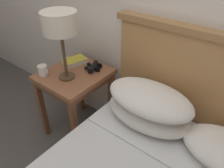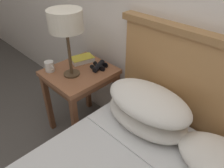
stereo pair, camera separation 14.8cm
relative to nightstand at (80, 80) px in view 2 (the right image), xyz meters
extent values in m
cube|color=brown|center=(0.00, 0.00, 0.08)|extent=(0.48, 0.54, 0.04)
cube|color=brown|center=(0.00, 0.00, 0.04)|extent=(0.46, 0.50, 0.05)
cube|color=brown|center=(-0.21, -0.23, -0.24)|extent=(0.04, 0.04, 0.61)
cube|color=brown|center=(0.21, -0.23, -0.24)|extent=(0.04, 0.04, 0.61)
cube|color=brown|center=(-0.21, 0.23, -0.24)|extent=(0.04, 0.04, 0.61)
cube|color=brown|center=(0.21, 0.23, -0.24)|extent=(0.04, 0.04, 0.61)
cube|color=silver|center=(0.97, -0.08, -0.05)|extent=(1.24, 0.28, 0.01)
cube|color=#AD7A47|center=(0.97, 0.27, 0.00)|extent=(1.35, 0.06, 1.09)
ellipsoid|color=silver|center=(0.69, 0.03, 0.02)|extent=(0.60, 0.36, 0.15)
ellipsoid|color=silver|center=(0.69, 0.03, 0.15)|extent=(0.60, 0.36, 0.15)
cylinder|color=#4C3823|center=(0.01, -0.08, 0.10)|extent=(0.13, 0.13, 0.01)
cylinder|color=#4C3823|center=(0.01, -0.08, 0.29)|extent=(0.02, 0.02, 0.35)
cylinder|color=beige|center=(0.01, -0.08, 0.54)|extent=(0.25, 0.25, 0.15)
cube|color=silver|center=(-0.11, 0.12, 0.12)|extent=(0.17, 0.22, 0.04)
cube|color=gold|center=(-0.11, 0.12, 0.14)|extent=(0.17, 0.22, 0.00)
cube|color=gold|center=(-0.17, 0.14, 0.12)|extent=(0.06, 0.19, 0.04)
cylinder|color=black|center=(0.10, 0.11, 0.12)|extent=(0.08, 0.10, 0.04)
cylinder|color=black|center=(0.14, 0.13, 0.12)|extent=(0.05, 0.03, 0.05)
cylinder|color=black|center=(0.06, 0.09, 0.12)|extent=(0.04, 0.03, 0.04)
cylinder|color=black|center=(0.07, 0.17, 0.12)|extent=(0.08, 0.10, 0.04)
cylinder|color=black|center=(0.12, 0.19, 0.12)|extent=(0.05, 0.03, 0.05)
cylinder|color=black|center=(0.03, 0.15, 0.12)|extent=(0.04, 0.03, 0.04)
cube|color=black|center=(0.09, 0.14, 0.13)|extent=(0.07, 0.06, 0.01)
cylinder|color=black|center=(0.09, 0.14, 0.13)|extent=(0.02, 0.02, 0.02)
cylinder|color=silver|center=(-0.17, -0.17, 0.14)|extent=(0.08, 0.08, 0.08)
torus|color=silver|center=(-0.13, -0.17, 0.14)|extent=(0.05, 0.01, 0.05)
camera|label=1|loc=(1.19, -1.01, 1.03)|focal=35.00mm
camera|label=2|loc=(1.31, -0.91, 1.03)|focal=35.00mm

